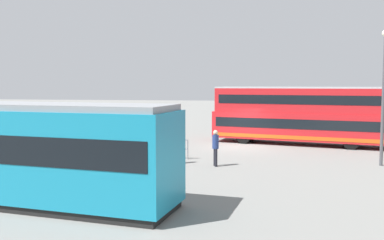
{
  "coord_description": "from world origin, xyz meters",
  "views": [
    {
      "loc": [
        -1.13,
        27.24,
        4.04
      ],
      "look_at": [
        2.16,
        5.69,
        2.21
      ],
      "focal_mm": 39.46,
      "sensor_mm": 36.0,
      "label": 1
    }
  ],
  "objects_px": {
    "double_decker_bus": "(301,115)",
    "tram_yellow": "(8,150)",
    "info_sign": "(78,129)",
    "pedestrian_near_railing": "(174,145)",
    "pedestrian_crossing": "(215,145)",
    "street_lamp": "(384,87)"
  },
  "relations": [
    {
      "from": "tram_yellow",
      "to": "pedestrian_crossing",
      "type": "distance_m",
      "value": 9.83
    },
    {
      "from": "street_lamp",
      "to": "info_sign",
      "type": "bearing_deg",
      "value": -1.24
    },
    {
      "from": "pedestrian_crossing",
      "to": "info_sign",
      "type": "bearing_deg",
      "value": -12.52
    },
    {
      "from": "double_decker_bus",
      "to": "info_sign",
      "type": "height_order",
      "value": "double_decker_bus"
    },
    {
      "from": "tram_yellow",
      "to": "street_lamp",
      "type": "relative_size",
      "value": 1.84
    },
    {
      "from": "double_decker_bus",
      "to": "pedestrian_crossing",
      "type": "bearing_deg",
      "value": 59.82
    },
    {
      "from": "double_decker_bus",
      "to": "street_lamp",
      "type": "distance_m",
      "value": 8.03
    },
    {
      "from": "double_decker_bus",
      "to": "street_lamp",
      "type": "height_order",
      "value": "street_lamp"
    },
    {
      "from": "pedestrian_near_railing",
      "to": "pedestrian_crossing",
      "type": "height_order",
      "value": "pedestrian_crossing"
    },
    {
      "from": "pedestrian_near_railing",
      "to": "pedestrian_crossing",
      "type": "distance_m",
      "value": 2.16
    },
    {
      "from": "info_sign",
      "to": "pedestrian_crossing",
      "type": "bearing_deg",
      "value": 167.48
    },
    {
      "from": "pedestrian_crossing",
      "to": "street_lamp",
      "type": "bearing_deg",
      "value": -170.16
    },
    {
      "from": "pedestrian_crossing",
      "to": "info_sign",
      "type": "relative_size",
      "value": 0.81
    },
    {
      "from": "pedestrian_near_railing",
      "to": "street_lamp",
      "type": "xyz_separation_m",
      "value": [
        -10.33,
        -1.1,
        2.96
      ]
    },
    {
      "from": "double_decker_bus",
      "to": "pedestrian_near_railing",
      "type": "height_order",
      "value": "double_decker_bus"
    },
    {
      "from": "info_sign",
      "to": "street_lamp",
      "type": "xyz_separation_m",
      "value": [
        -16.15,
        0.35,
        2.41
      ]
    },
    {
      "from": "info_sign",
      "to": "tram_yellow",
      "type": "bearing_deg",
      "value": 99.08
    },
    {
      "from": "info_sign",
      "to": "street_lamp",
      "type": "distance_m",
      "value": 16.33
    },
    {
      "from": "street_lamp",
      "to": "double_decker_bus",
      "type": "bearing_deg",
      "value": -65.44
    },
    {
      "from": "pedestrian_crossing",
      "to": "double_decker_bus",
      "type": "bearing_deg",
      "value": -120.18
    },
    {
      "from": "pedestrian_crossing",
      "to": "street_lamp",
      "type": "distance_m",
      "value": 8.8
    },
    {
      "from": "double_decker_bus",
      "to": "tram_yellow",
      "type": "height_order",
      "value": "double_decker_bus"
    }
  ]
}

